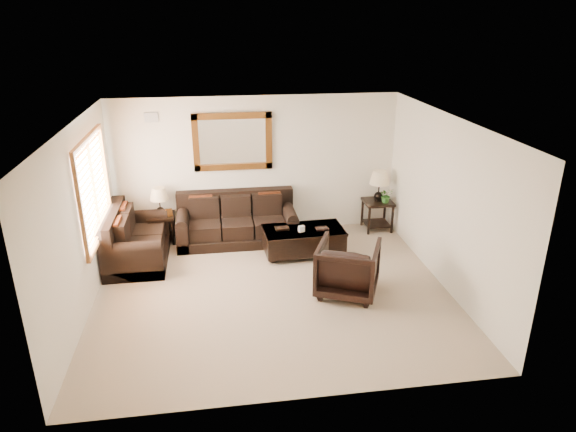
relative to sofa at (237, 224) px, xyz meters
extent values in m
cube|color=tan|center=(0.44, -2.06, -0.33)|extent=(5.50, 5.00, 0.01)
cube|color=white|center=(0.44, -2.06, 2.37)|extent=(5.50, 5.00, 0.01)
cube|color=#F0E8CF|center=(0.44, 0.44, 1.02)|extent=(5.50, 0.01, 2.70)
cube|color=#F0E8CF|center=(0.44, -4.56, 1.02)|extent=(5.50, 0.01, 2.70)
cube|color=#F0E8CF|center=(-2.31, -2.06, 1.02)|extent=(0.01, 5.00, 2.70)
cube|color=#F0E8CF|center=(3.19, -2.06, 1.02)|extent=(0.01, 5.00, 2.70)
cube|color=white|center=(-2.29, -1.16, 1.22)|extent=(0.01, 1.80, 1.50)
cube|color=brown|center=(-2.26, -1.16, 2.01)|extent=(0.06, 1.96, 0.08)
cube|color=brown|center=(-2.26, -1.16, 0.43)|extent=(0.06, 1.96, 0.08)
cube|color=brown|center=(-2.26, -2.10, 1.22)|extent=(0.06, 0.08, 1.50)
cube|color=brown|center=(-2.26, -0.22, 1.22)|extent=(0.06, 0.08, 1.50)
cube|color=brown|center=(-2.26, -1.16, 1.22)|extent=(0.05, 0.05, 1.50)
cube|color=#502810|center=(0.00, 0.41, 1.52)|extent=(1.50, 0.06, 1.10)
cube|color=white|center=(0.00, 0.43, 1.52)|extent=(1.26, 0.01, 0.86)
cube|color=#999999|center=(-1.46, 0.42, 2.02)|extent=(0.25, 0.02, 0.18)
cube|color=black|center=(0.00, -0.06, -0.24)|extent=(2.26, 0.97, 0.18)
cube|color=black|center=(0.00, 0.31, 0.36)|extent=(2.26, 0.23, 0.46)
cube|color=black|center=(-0.60, -0.08, -0.01)|extent=(0.58, 0.80, 0.28)
cube|color=black|center=(0.00, -0.08, -0.01)|extent=(0.58, 0.80, 0.28)
cube|color=black|center=(0.60, -0.08, -0.01)|extent=(0.58, 0.80, 0.28)
cube|color=black|center=(-1.02, -0.06, -0.06)|extent=(0.23, 0.97, 0.54)
cylinder|color=black|center=(-1.02, -0.06, 0.21)|extent=(0.23, 0.95, 0.23)
cube|color=black|center=(1.02, -0.06, -0.06)|extent=(0.23, 0.97, 0.54)
cylinder|color=black|center=(1.02, -0.06, 0.21)|extent=(0.23, 0.95, 0.23)
cube|color=maroon|center=(-0.66, 0.12, 0.35)|extent=(0.43, 0.19, 0.44)
cube|color=maroon|center=(0.66, 0.12, 0.35)|extent=(0.43, 0.19, 0.44)
cube|color=black|center=(-1.78, -0.62, -0.24)|extent=(1.01, 1.69, 0.19)
cube|color=black|center=(-2.17, -0.62, 0.38)|extent=(0.23, 1.69, 0.48)
cube|color=black|center=(-1.76, -0.93, 0.00)|extent=(0.82, 0.59, 0.29)
cube|color=black|center=(-1.76, -0.32, 0.00)|extent=(0.82, 0.59, 0.29)
cube|color=black|center=(-1.78, -1.35, -0.05)|extent=(1.01, 0.23, 0.56)
cylinder|color=black|center=(-1.78, -1.35, 0.23)|extent=(0.99, 0.23, 0.23)
cube|color=black|center=(-1.78, 0.11, -0.05)|extent=(1.01, 0.23, 0.56)
cylinder|color=black|center=(-1.78, 0.11, 0.23)|extent=(0.99, 0.23, 0.23)
cube|color=maroon|center=(-1.97, -0.98, 0.37)|extent=(0.20, 0.44, 0.46)
cube|color=maroon|center=(-1.97, -0.26, 0.37)|extent=(0.20, 0.44, 0.46)
cube|color=black|center=(-1.42, 0.16, 0.18)|extent=(0.49, 0.49, 0.04)
cube|color=black|center=(-1.42, 0.16, -0.23)|extent=(0.42, 0.42, 0.03)
cylinder|color=black|center=(-1.64, -0.05, -0.09)|extent=(0.04, 0.04, 0.49)
cylinder|color=black|center=(-1.21, -0.05, -0.09)|extent=(0.04, 0.04, 0.49)
cylinder|color=black|center=(-1.64, 0.37, -0.09)|extent=(0.04, 0.04, 0.49)
cylinder|color=black|center=(-1.21, 0.37, -0.09)|extent=(0.04, 0.04, 0.49)
sphere|color=black|center=(-1.42, 0.16, 0.29)|extent=(0.15, 0.15, 0.15)
cylinder|color=black|center=(-1.42, 0.16, 0.45)|extent=(0.02, 0.02, 0.32)
cone|color=beige|center=(-1.42, 0.16, 0.63)|extent=(0.34, 0.34, 0.23)
cube|color=#502810|center=(-1.26, 0.07, 0.28)|extent=(0.13, 0.09, 0.15)
cube|color=black|center=(2.84, 0.12, 0.25)|extent=(0.56, 0.56, 0.05)
cube|color=black|center=(2.84, 0.12, -0.21)|extent=(0.48, 0.48, 0.03)
cylinder|color=black|center=(2.60, -0.12, -0.05)|extent=(0.05, 0.05, 0.56)
cylinder|color=black|center=(3.08, -0.12, -0.05)|extent=(0.05, 0.05, 0.56)
cylinder|color=black|center=(2.60, 0.36, -0.05)|extent=(0.05, 0.05, 0.56)
cylinder|color=black|center=(3.08, 0.36, -0.05)|extent=(0.05, 0.05, 0.56)
sphere|color=black|center=(2.84, 0.12, 0.38)|extent=(0.17, 0.17, 0.17)
cylinder|color=black|center=(2.84, 0.12, 0.56)|extent=(0.02, 0.02, 0.37)
cone|color=beige|center=(2.84, 0.12, 0.77)|extent=(0.39, 0.39, 0.27)
sphere|color=black|center=(0.56, -1.08, -0.28)|extent=(0.13, 0.13, 0.13)
sphere|color=black|center=(1.76, -1.08, -0.28)|extent=(0.13, 0.13, 0.13)
sphere|color=black|center=(0.56, -0.53, -0.28)|extent=(0.13, 0.13, 0.13)
sphere|color=black|center=(1.76, -0.53, -0.28)|extent=(0.13, 0.13, 0.13)
cube|color=black|center=(1.16, -0.80, -0.04)|extent=(1.46, 0.83, 0.40)
cube|color=black|center=(1.16, -0.80, 0.14)|extent=(1.49, 0.85, 0.04)
cube|color=black|center=(0.78, -0.75, 0.17)|extent=(0.25, 0.18, 0.03)
cube|color=black|center=(1.49, -0.86, 0.17)|extent=(0.23, 0.16, 0.03)
cube|color=white|center=(1.11, -0.91, 0.21)|extent=(0.11, 0.09, 0.11)
imported|color=black|center=(1.60, -2.28, 0.13)|extent=(1.17, 1.15, 0.94)
imported|color=#275A1E|center=(2.97, 0.02, 0.39)|extent=(0.32, 0.34, 0.23)
camera|label=1|loc=(-0.37, -9.17, 3.77)|focal=32.00mm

